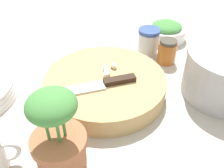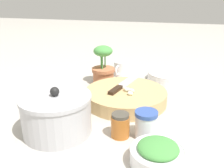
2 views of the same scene
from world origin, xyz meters
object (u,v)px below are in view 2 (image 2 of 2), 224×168
object	(u,v)px
herb_bowl	(158,154)
cutting_board	(126,96)
potted_herb	(103,68)
chef_knife	(121,85)
garlic_cloves	(129,91)
coffee_mug	(121,69)
spice_jar	(146,124)
plate_stack	(170,76)
honey_jar	(120,125)
stock_pot	(57,114)

from	to	relation	value
herb_bowl	cutting_board	bearing A→B (deg)	23.06
cutting_board	potted_herb	size ratio (longest dim) A/B	1.77
cutting_board	chef_knife	distance (m)	0.05
garlic_cloves	potted_herb	distance (m)	0.26
coffee_mug	potted_herb	size ratio (longest dim) A/B	0.56
cutting_board	spice_jar	bearing A→B (deg)	-155.55
chef_knife	potted_herb	size ratio (longest dim) A/B	1.26
chef_knife	coffee_mug	world-z (taller)	coffee_mug
chef_knife	plate_stack	world-z (taller)	chef_knife
chef_knife	coffee_mug	distance (m)	0.28
spice_jar	honey_jar	size ratio (longest dim) A/B	1.12
spice_jar	stock_pot	world-z (taller)	stock_pot
coffee_mug	plate_stack	distance (m)	0.25
potted_herb	stock_pot	bearing A→B (deg)	176.84
herb_bowl	stock_pot	bearing A→B (deg)	75.39
chef_knife	plate_stack	bearing A→B (deg)	70.40
cutting_board	plate_stack	xyz separation A→B (m)	(0.30, -0.16, -0.01)
cutting_board	plate_stack	world-z (taller)	cutting_board
honey_jar	potted_herb	bearing A→B (deg)	21.77
garlic_cloves	honey_jar	world-z (taller)	honey_jar
herb_bowl	potted_herb	distance (m)	0.61
potted_herb	plate_stack	bearing A→B (deg)	-68.89
coffee_mug	honey_jar	world-z (taller)	honey_jar
coffee_mug	plate_stack	xyz separation A→B (m)	(-0.01, -0.25, -0.02)
chef_knife	stock_pot	bearing A→B (deg)	-100.07
honey_jar	stock_pot	bearing A→B (deg)	96.48
stock_pot	potted_herb	distance (m)	0.45
garlic_cloves	spice_jar	distance (m)	0.23
garlic_cloves	chef_knife	bearing A→B (deg)	35.34
plate_stack	honey_jar	world-z (taller)	honey_jar
spice_jar	honey_jar	xyz separation A→B (m)	(-0.01, 0.07, -0.01)
coffee_mug	potted_herb	distance (m)	0.14
garlic_cloves	spice_jar	world-z (taller)	spice_jar
cutting_board	stock_pot	xyz separation A→B (m)	(-0.26, 0.17, 0.04)
herb_bowl	spice_jar	xyz separation A→B (m)	(0.12, 0.04, 0.01)
herb_bowl	coffee_mug	xyz separation A→B (m)	(0.65, 0.23, 0.01)
spice_jar	stock_pot	size ratio (longest dim) A/B	0.39
herb_bowl	spice_jar	bearing A→B (deg)	20.33
coffee_mug	cutting_board	bearing A→B (deg)	-164.82
chef_knife	spice_jar	bearing A→B (deg)	-48.62
honey_jar	potted_herb	size ratio (longest dim) A/B	0.42
coffee_mug	plate_stack	size ratio (longest dim) A/B	0.46
garlic_cloves	stock_pot	xyz separation A→B (m)	(-0.24, 0.18, 0.00)
honey_jar	potted_herb	xyz separation A→B (m)	(0.43, 0.17, 0.04)
chef_knife	coffee_mug	xyz separation A→B (m)	(0.27, 0.06, -0.02)
garlic_cloves	coffee_mug	bearing A→B (deg)	16.54
spice_jar	honey_jar	world-z (taller)	spice_jar
chef_knife	coffee_mug	size ratio (longest dim) A/B	2.25
coffee_mug	honey_jar	bearing A→B (deg)	-168.50
herb_bowl	plate_stack	xyz separation A→B (m)	(0.65, -0.01, -0.01)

